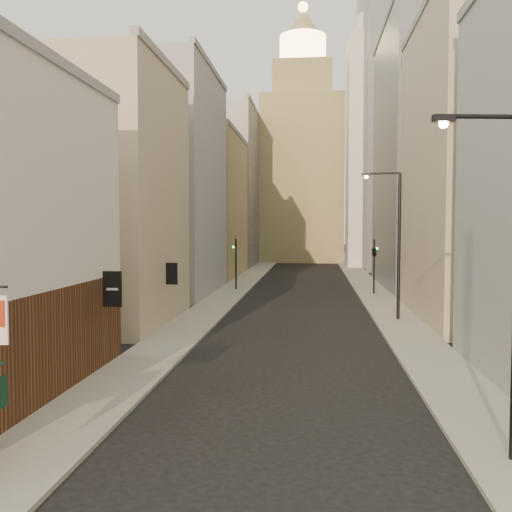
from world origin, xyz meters
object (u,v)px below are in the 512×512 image
(clock_tower, at_px, (302,160))
(streetlamp_near, at_px, (509,267))
(traffic_light_right, at_px, (374,251))
(traffic_light_left, at_px, (236,254))
(white_tower, at_px, (374,142))
(streetlamp_mid, at_px, (395,236))

(clock_tower, distance_m, streetlamp_near, 86.98)
(clock_tower, relative_size, traffic_light_right, 8.98)
(streetlamp_near, xyz_separation_m, traffic_light_left, (-12.39, 38.70, -1.63))
(clock_tower, xyz_separation_m, white_tower, (11.00, -14.00, 0.97))
(white_tower, xyz_separation_m, traffic_light_left, (-16.32, -33.09, -15.06))
(white_tower, bearing_deg, traffic_light_right, -95.72)
(clock_tower, distance_m, traffic_light_right, 51.76)
(streetlamp_near, bearing_deg, traffic_light_right, 81.08)
(white_tower, bearing_deg, traffic_light_left, -116.25)
(streetlamp_near, distance_m, traffic_light_right, 36.45)
(clock_tower, xyz_separation_m, streetlamp_mid, (7.33, -63.25, -12.09))
(streetlamp_mid, xyz_separation_m, traffic_light_left, (-12.66, 16.16, -1.99))
(white_tower, bearing_deg, clock_tower, 128.16)
(white_tower, height_order, traffic_light_right, white_tower)
(streetlamp_near, bearing_deg, white_tower, 78.57)
(streetlamp_mid, height_order, traffic_light_left, streetlamp_mid)
(streetlamp_near, distance_m, streetlamp_mid, 22.54)
(streetlamp_near, distance_m, traffic_light_left, 40.66)
(white_tower, xyz_separation_m, traffic_light_right, (-3.54, -35.36, -14.67))
(white_tower, bearing_deg, streetlamp_near, -93.14)
(white_tower, distance_m, traffic_light_right, 38.44)
(streetlamp_near, height_order, streetlamp_mid, streetlamp_mid)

